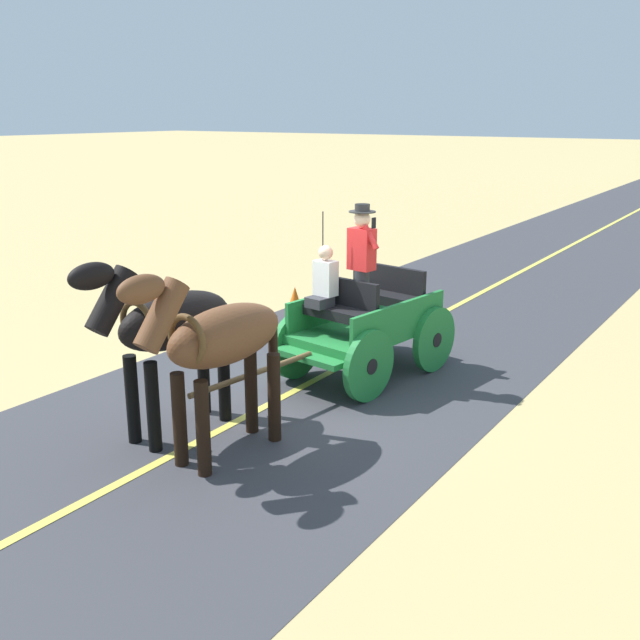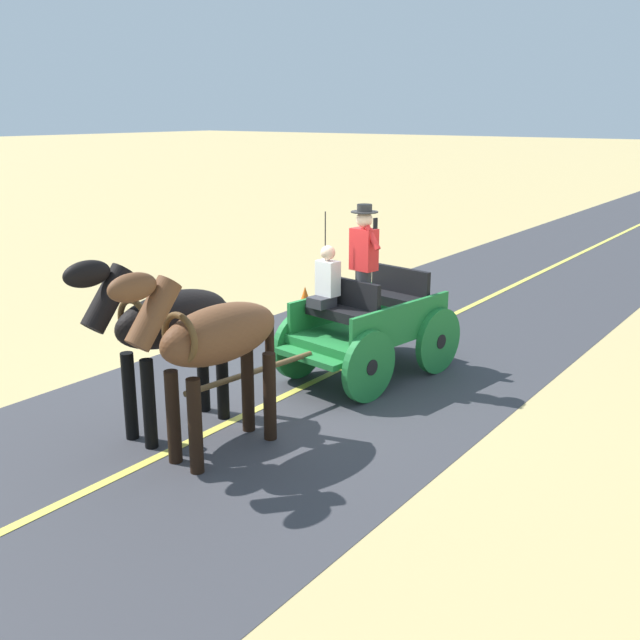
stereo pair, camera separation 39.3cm
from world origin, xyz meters
name	(u,v)px [view 1 (the left image)]	position (x,y,z in m)	size (l,w,h in m)	color
ground_plane	(306,385)	(0.00, 0.00, 0.00)	(200.00, 200.00, 0.00)	tan
road_surface	(306,385)	(0.00, 0.00, 0.00)	(5.38, 160.00, 0.01)	#38383D
road_centre_stripe	(306,385)	(0.00, 0.00, 0.01)	(0.12, 160.00, 0.00)	#DBCC4C
horse_drawn_carriage	(363,321)	(-0.45, -0.78, 0.82)	(1.74, 4.51, 2.50)	#1E7233
horse_near_side	(218,341)	(-0.46, 2.28, 1.32)	(0.70, 2.14, 2.21)	brown
horse_off_side	(169,326)	(0.39, 2.16, 1.32)	(0.69, 2.14, 2.21)	black
traffic_cone	(295,300)	(2.36, -3.05, 0.25)	(0.32, 0.32, 0.50)	orange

